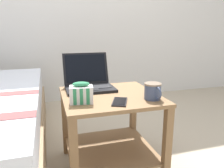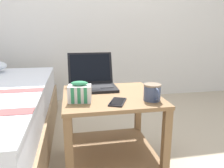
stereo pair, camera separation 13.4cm
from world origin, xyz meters
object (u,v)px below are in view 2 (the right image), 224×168
(snack_bag, at_px, (80,93))
(cell_phone, at_px, (118,102))
(laptop, at_px, (92,81))
(mug_front_left, at_px, (152,92))

(snack_bag, distance_m, cell_phone, 0.22)
(laptop, bearing_deg, cell_phone, -73.30)
(snack_bag, bearing_deg, laptop, 71.77)
(laptop, distance_m, cell_phone, 0.38)
(mug_front_left, relative_size, snack_bag, 1.02)
(laptop, xyz_separation_m, snack_bag, (-0.10, -0.31, 0.01))
(laptop, distance_m, snack_bag, 0.32)
(mug_front_left, height_order, cell_phone, mug_front_left)
(snack_bag, xyz_separation_m, cell_phone, (0.21, -0.06, -0.05))
(laptop, height_order, mug_front_left, laptop)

